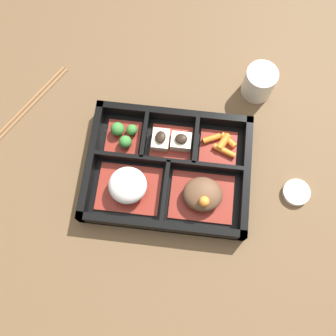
{
  "coord_description": "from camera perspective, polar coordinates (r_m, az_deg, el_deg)",
  "views": [
    {
      "loc": [
        -0.03,
        0.23,
        0.76
      ],
      "look_at": [
        0.0,
        0.0,
        0.03
      ],
      "focal_mm": 42.0,
      "sensor_mm": 36.0,
      "label": 1
    }
  ],
  "objects": [
    {
      "name": "ground_plane",
      "position": [
        0.8,
        -0.0,
        -0.55
      ],
      "size": [
        3.0,
        3.0,
        0.0
      ],
      "primitive_type": "plane",
      "color": "brown"
    },
    {
      "name": "bento_base",
      "position": [
        0.79,
        -0.0,
        -0.44
      ],
      "size": [
        0.32,
        0.24,
        0.01
      ],
      "color": "black",
      "rests_on": "ground_plane"
    },
    {
      "name": "bento_rim",
      "position": [
        0.78,
        0.01,
        0.16
      ],
      "size": [
        0.32,
        0.24,
        0.04
      ],
      "color": "black",
      "rests_on": "ground_plane"
    },
    {
      "name": "bowl_stew",
      "position": [
        0.75,
        5.02,
        -3.94
      ],
      "size": [
        0.12,
        0.1,
        0.06
      ],
      "color": "maroon",
      "rests_on": "bento_base"
    },
    {
      "name": "bowl_rice",
      "position": [
        0.76,
        -5.84,
        -2.61
      ],
      "size": [
        0.12,
        0.1,
        0.05
      ],
      "color": "maroon",
      "rests_on": "bento_base"
    },
    {
      "name": "bowl_carrots",
      "position": [
        0.8,
        7.57,
        3.24
      ],
      "size": [
        0.08,
        0.08,
        0.02
      ],
      "color": "maroon",
      "rests_on": "bento_base"
    },
    {
      "name": "bowl_tofu",
      "position": [
        0.79,
        0.41,
        3.93
      ],
      "size": [
        0.08,
        0.08,
        0.03
      ],
      "color": "maroon",
      "rests_on": "bento_base"
    },
    {
      "name": "bowl_greens",
      "position": [
        0.8,
        -6.49,
        4.78
      ],
      "size": [
        0.07,
        0.08,
        0.03
      ],
      "color": "maroon",
      "rests_on": "bento_base"
    },
    {
      "name": "tea_cup",
      "position": [
        0.86,
        13.1,
        12.07
      ],
      "size": [
        0.06,
        0.06,
        0.07
      ],
      "color": "beige",
      "rests_on": "ground_plane"
    },
    {
      "name": "chopsticks",
      "position": [
        0.9,
        -19.29,
        8.93
      ],
      "size": [
        0.13,
        0.19,
        0.01
      ],
      "color": "brown",
      "rests_on": "ground_plane"
    },
    {
      "name": "sauce_dish",
      "position": [
        0.82,
        18.1,
        -3.39
      ],
      "size": [
        0.05,
        0.05,
        0.01
      ],
      "color": "beige",
      "rests_on": "ground_plane"
    }
  ]
}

